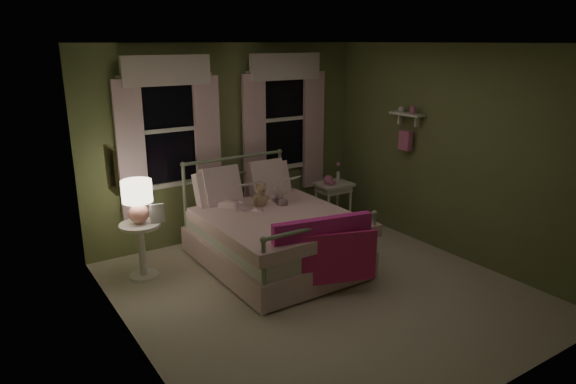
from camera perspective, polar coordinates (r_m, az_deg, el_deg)
room_shell at (r=5.27m, az=3.89°, el=1.89°), size 4.20×4.20×4.20m
bed at (r=6.20m, az=-1.78°, el=-4.70°), size 1.58×2.04×1.18m
pink_throw at (r=5.33m, az=4.04°, el=-5.76°), size 1.10×0.42×0.71m
child_left at (r=6.23m, az=-6.06°, el=1.13°), size 0.36×0.31×0.83m
child_right at (r=6.52m, az=-1.67°, el=1.19°), size 0.37×0.31×0.67m
book_left at (r=6.02m, az=-4.95°, el=0.42°), size 0.22×0.15×0.26m
book_right at (r=6.31m, az=-0.47°, el=0.82°), size 0.22×0.17×0.26m
teddy_bear at (r=6.28m, az=-3.07°, el=-0.50°), size 0.23×0.19×0.31m
nightstand_left at (r=6.08m, az=-15.99°, el=-5.43°), size 0.46×0.46×0.65m
table_lamp at (r=5.91m, az=-16.40°, el=-0.61°), size 0.33×0.33×0.49m
book_nightstand at (r=5.95m, az=-15.02°, el=-3.37°), size 0.21×0.25×0.02m
nightstand_right at (r=7.45m, az=5.07°, el=0.27°), size 0.50×0.40×0.64m
pink_toy at (r=7.35m, az=4.52°, el=1.33°), size 0.14×0.19×0.14m
bud_vase at (r=7.50m, az=5.60°, el=2.26°), size 0.06×0.06×0.28m
window_left at (r=6.56m, az=-13.05°, el=7.29°), size 1.34×0.13×1.96m
window_right at (r=7.32m, az=-0.39°, el=8.62°), size 1.34×0.13×1.96m
wall_shelf at (r=6.98m, az=12.98°, el=7.00°), size 0.15×0.50×0.60m
framed_picture at (r=4.92m, az=-18.99°, el=2.38°), size 0.03×0.32×0.42m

